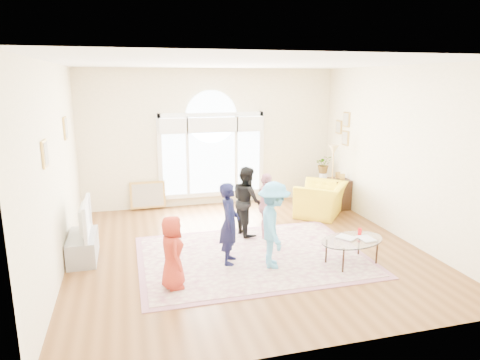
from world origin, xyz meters
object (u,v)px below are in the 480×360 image
object	(u,v)px
tv_console	(83,247)
armchair	(321,200)
coffee_table	(352,241)
area_rug	(252,256)
television	(81,218)

from	to	relation	value
tv_console	armchair	world-z (taller)	armchair
coffee_table	armchair	size ratio (longest dim) A/B	1.13
area_rug	armchair	xyz separation A→B (m)	(2.12, 1.80, 0.35)
coffee_table	tv_console	bearing A→B (deg)	149.02
area_rug	tv_console	distance (m)	2.85
area_rug	television	xyz separation A→B (m)	(-2.76, 0.64, 0.71)
armchair	tv_console	bearing A→B (deg)	-37.19
tv_console	television	size ratio (longest dim) A/B	0.98
armchair	television	bearing A→B (deg)	-37.17
tv_console	television	world-z (taller)	television
television	tv_console	bearing A→B (deg)	180.00
tv_console	armchair	xyz separation A→B (m)	(4.89, 1.16, 0.15)
area_rug	television	world-z (taller)	television
tv_console	coffee_table	size ratio (longest dim) A/B	0.80
television	coffee_table	xyz separation A→B (m)	(4.23, -1.34, -0.31)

